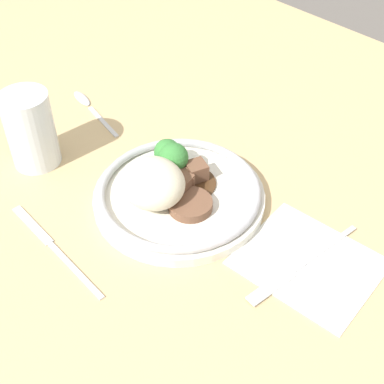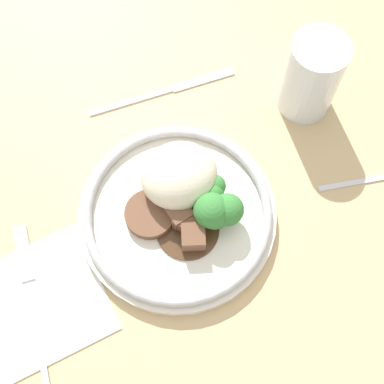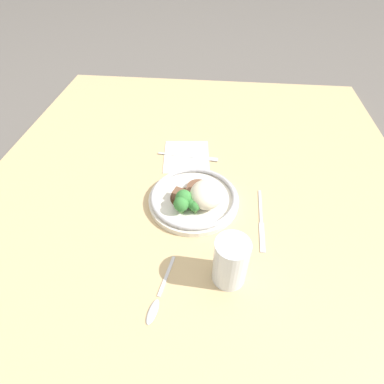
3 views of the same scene
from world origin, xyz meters
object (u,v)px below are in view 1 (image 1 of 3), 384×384
at_px(juice_glass, 32,133).
at_px(fork, 295,270).
at_px(spoon, 87,104).
at_px(plate, 174,187).
at_px(knife, 52,246).

height_order(juice_glass, fork, juice_glass).
bearing_deg(spoon, fork, -173.39).
bearing_deg(juice_glass, plate, -155.87).
xyz_separation_m(juice_glass, fork, (-0.41, -0.12, -0.05)).
xyz_separation_m(plate, knife, (0.04, 0.18, -0.02)).
bearing_deg(juice_glass, knife, 153.80).
bearing_deg(fork, plate, -79.17).
bearing_deg(plate, knife, 75.66).
xyz_separation_m(juice_glass, spoon, (0.07, -0.14, -0.05)).
height_order(plate, spoon, plate).
relative_size(juice_glass, knife, 0.57).
bearing_deg(knife, juice_glass, -24.91).
relative_size(juice_glass, spoon, 0.74).
bearing_deg(juice_glass, spoon, -62.96).
relative_size(plate, spoon, 1.52).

